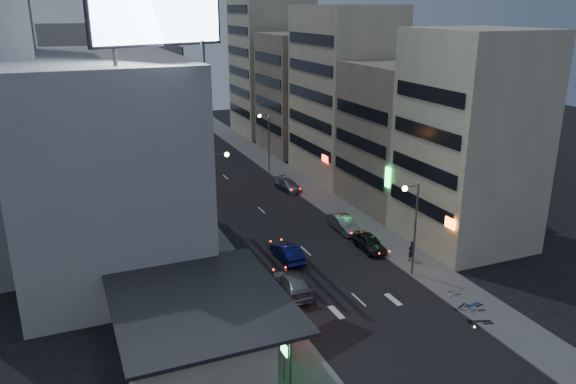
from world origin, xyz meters
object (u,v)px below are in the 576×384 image
road_car_silver (292,283)px  scooter_blue (478,295)px  parked_car_right_mid (343,224)px  scooter_silver_b (458,286)px  person (411,251)px  parked_car_left (198,190)px  scooter_black_b (464,297)px  road_car_blue (287,252)px  parked_car_right_near (369,242)px  scooter_black_a (491,313)px  parked_car_right_far (288,185)px  scooter_silver_a (483,301)px

road_car_silver → scooter_blue: bearing=154.5°
parked_car_right_mid → scooter_silver_b: (2.17, -15.25, -0.15)m
person → parked_car_left: bearing=-69.7°
parked_car_left → scooter_blue: (13.47, -33.82, -0.00)m
road_car_silver → scooter_black_b: size_ratio=3.21×
parked_car_right_mid → parked_car_left: parked_car_right_mid is taller
parked_car_right_mid → road_car_blue: road_car_blue is taller
parked_car_right_near → scooter_blue: (2.55, -11.96, -0.03)m
person → scooter_black_a: bearing=80.9°
scooter_silver_b → road_car_silver: bearing=70.6°
scooter_black_b → scooter_silver_b: bearing=-47.8°
parked_car_right_mid → scooter_blue: size_ratio=2.35×
person → scooter_blue: bearing=86.6°
parked_car_right_near → person: bearing=-58.8°
parked_car_right_far → scooter_silver_b: parked_car_right_far is taller
parked_car_right_mid → scooter_silver_b: parked_car_right_mid is taller
parked_car_right_far → scooter_black_a: (1.63, -34.03, 0.07)m
scooter_black_a → scooter_silver_b: bearing=12.5°
parked_car_right_mid → person: (2.10, -8.90, 0.29)m
scooter_silver_a → scooter_silver_b: 2.68m
parked_car_left → parked_car_right_mid: bearing=126.8°
person → scooter_silver_a: person is taller
road_car_blue → road_car_silver: size_ratio=0.88×
scooter_silver_a → scooter_black_b: (-0.80, 1.12, -0.04)m
scooter_silver_a → scooter_blue: 0.85m
scooter_blue → scooter_silver_b: 1.91m
parked_car_right_mid → parked_car_left: bearing=123.9°
parked_car_right_mid → scooter_silver_a: bearing=-81.9°
scooter_black_a → parked_car_right_near: bearing=26.0°
scooter_black_a → scooter_blue: (0.92, 2.48, -0.02)m
parked_car_right_near → road_car_blue: (-7.98, 0.88, 0.02)m
road_car_blue → scooter_blue: size_ratio=2.38×
scooter_black_a → scooter_blue: size_ratio=1.03×
road_car_blue → scooter_silver_b: road_car_blue is taller
scooter_black_b → road_car_blue: bearing=12.4°
parked_car_right_mid → road_car_blue: 9.06m
parked_car_left → road_car_silver: size_ratio=0.98×
parked_car_left → scooter_black_b: size_ratio=3.15×
parked_car_right_near → parked_car_right_far: bearing=92.0°
person → scooter_blue: 8.24m
parked_car_left → road_car_silver: bearing=95.8°
parked_car_right_near → road_car_silver: road_car_silver is taller
parked_car_right_near → scooter_black_b: 11.74m
parked_car_right_mid → parked_car_right_far: bearing=90.7°
parked_car_right_mid → scooter_silver_a: size_ratio=2.61×
parked_car_right_near → scooter_black_b: parked_car_right_near is taller
parked_car_right_near → road_car_blue: bearing=175.6°
scooter_silver_a → road_car_silver: bearing=64.2°
person → scooter_silver_b: bearing=84.1°
road_car_silver → parked_car_right_far: bearing=-107.7°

